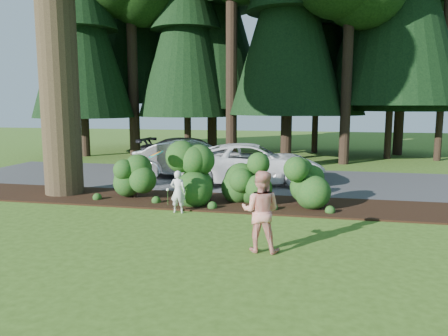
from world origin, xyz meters
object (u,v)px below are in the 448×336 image
car_dark_suv (192,153)px  adult (261,211)px  car_white_suv (253,163)px  child (178,192)px  car_silver_wagon (191,159)px  frisbee (156,154)px

car_dark_suv → adult: 11.64m
car_dark_suv → adult: size_ratio=2.91×
car_white_suv → child: 5.11m
car_dark_suv → child: car_dark_suv is taller
adult → car_silver_wagon: bearing=-60.8°
car_white_suv → frisbee: frisbee is taller
car_silver_wagon → frisbee: (0.57, -5.35, 0.83)m
child → frisbee: bearing=-19.0°
car_silver_wagon → car_dark_suv: bearing=19.2°
car_dark_suv → frisbee: (1.20, -7.73, 0.86)m
frisbee → car_silver_wagon: bearing=96.0°
car_white_suv → frisbee: 5.18m
car_silver_wagon → frisbee: size_ratio=10.01×
adult → frisbee: (-3.38, 2.97, 0.76)m
car_silver_wagon → car_white_suv: car_white_suv is taller
car_silver_wagon → frisbee: bearing=-169.5°
car_dark_suv → adult: adult is taller
car_silver_wagon → car_dark_suv: (-0.63, 2.39, -0.03)m
car_white_suv → car_dark_suv: size_ratio=1.10×
car_dark_suv → child: (1.92, -7.99, -0.14)m
car_silver_wagon → child: 5.75m
adult → frisbee: frisbee is taller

